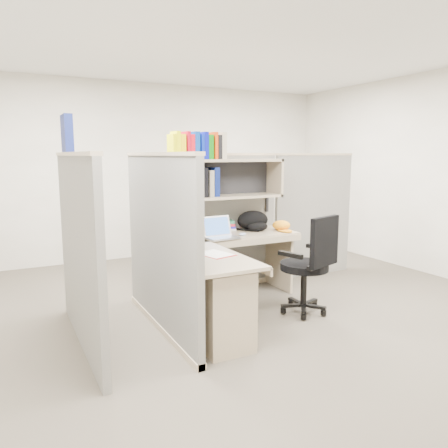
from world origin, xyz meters
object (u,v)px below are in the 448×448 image
snack_canister (199,244)px  task_chair (308,280)px  desk (223,285)px  laptop (222,227)px  backpack (255,221)px

snack_canister → task_chair: task_chair is taller
desk → snack_canister: (-0.12, 0.26, 0.35)m
desk → task_chair: task_chair is taller
desk → snack_canister: snack_canister is taller
laptop → desk: bearing=-119.6°
backpack → task_chair: (0.06, -0.93, -0.48)m
snack_canister → laptop: bearing=41.4°
desk → snack_canister: 0.45m
desk → laptop: 0.83m
task_chair → desk: bearing=179.4°
desk → backpack: (0.89, 0.93, 0.41)m
desk → laptop: laptop is taller
backpack → snack_canister: 1.21m
snack_canister → task_chair: 1.19m
desk → task_chair: size_ratio=1.71×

